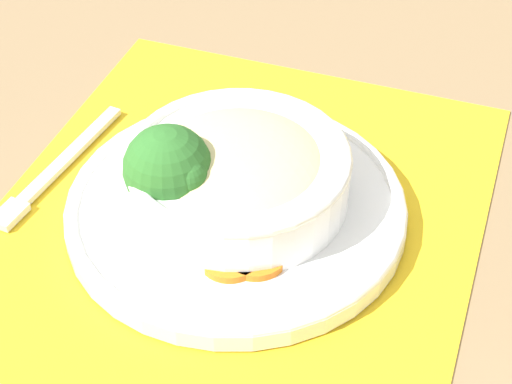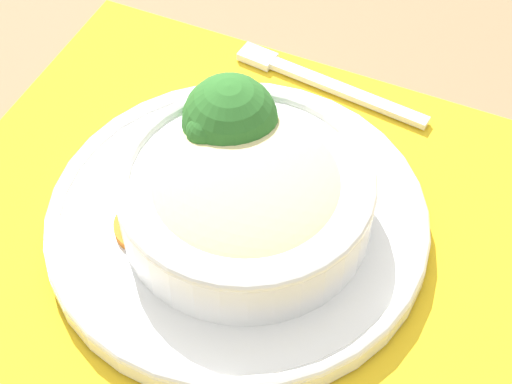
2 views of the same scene
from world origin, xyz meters
The scene contains 8 objects.
ground_plane centered at (0.00, 0.00, 0.00)m, with size 4.00×4.00×0.00m, color #8C704C.
placemat centered at (0.00, 0.00, 0.00)m, with size 0.43×0.49×0.00m.
plate centered at (0.00, 0.00, 0.02)m, with size 0.29×0.29×0.02m.
bowl centered at (0.00, -0.01, 0.05)m, with size 0.19×0.19×0.06m.
broccoli_floret centered at (0.05, 0.03, 0.07)m, with size 0.07×0.07×0.08m.
carrot_slice_near centered at (-0.02, 0.07, 0.02)m, with size 0.05×0.05×0.01m.
carrot_slice_middle centered at (-0.03, 0.06, 0.02)m, with size 0.05×0.05×0.01m.
fork centered at (0.18, 0.00, 0.01)m, with size 0.04×0.18×0.01m.
Camera 2 is at (-0.36, -0.16, 0.53)m, focal length 60.00 mm.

